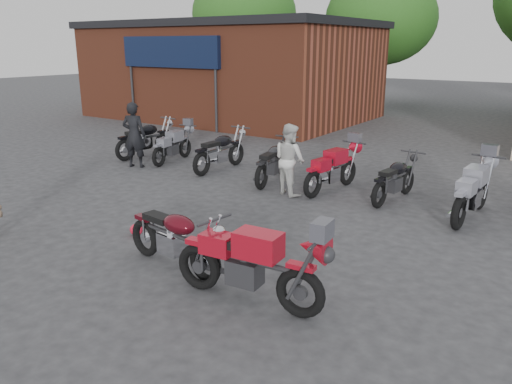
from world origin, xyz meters
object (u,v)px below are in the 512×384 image
Objects in this scene: vintage_motorcycle at (174,234)px; row_bike_3 at (274,160)px; person_dark at (134,135)px; row_bike_1 at (173,144)px; row_bike_0 at (145,137)px; row_bike_2 at (220,149)px; row_bike_6 at (473,188)px; sportbike at (250,260)px; row_bike_5 at (395,177)px; helmet at (136,229)px; row_bike_4 at (332,167)px; person_light at (290,159)px.

vintage_motorcycle is 5.28m from row_bike_3.
person_dark reaches higher than row_bike_1.
row_bike_2 is at bearing -87.86° from row_bike_0.
person_dark is at bearing 98.08° from row_bike_6.
row_bike_0 reaches higher than row_bike_1.
row_bike_5 is at bearing 84.96° from sportbike.
person_dark is 4.13m from row_bike_3.
person_dark is (-5.48, 4.26, 0.33)m from vintage_motorcycle.
row_bike_3 is at bearing -89.87° from row_bike_0.
row_bike_0 is 9.44m from row_bike_6.
row_bike_2 is (-1.74, 4.66, 0.48)m from helmet.
vintage_motorcycle is 8.24m from row_bike_0.
sportbike is 1.02× the size of row_bike_0.
sportbike reaches higher than row_bike_4.
person_dark is 0.87× the size of row_bike_0.
row_bike_5 is at bearing -95.94° from row_bike_3.
vintage_motorcycle is 1.21× the size of person_light.
person_light is 0.81× the size of row_bike_4.
person_light is 1.06m from row_bike_4.
sportbike reaches higher than row_bike_6.
row_bike_5 is at bearing -89.79° from row_bike_2.
vintage_motorcycle is 1.09× the size of person_dark.
row_bike_5 is at bearing -99.64° from row_bike_1.
person_light is 3.84m from row_bike_6.
row_bike_3 is at bearing 101.18° from row_bike_4.
row_bike_6 is at bearing -92.39° from row_bike_2.
row_bike_4 is at bearing 89.74° from row_bike_6.
row_bike_2 is (-4.83, 5.52, -0.02)m from sportbike.
person_dark is 0.88× the size of row_bike_2.
person_dark is 0.92× the size of row_bike_3.
vintage_motorcycle is 7.34m from row_bike_1.
helmet is 4.85m from row_bike_4.
row_bike_5 is (3.10, 4.64, 0.43)m from helmet.
row_bike_2 is (1.77, -0.02, 0.06)m from row_bike_1.
helmet is at bearing 135.83° from row_bike_6.
person_light is at bearing -96.08° from row_bike_0.
person_light is at bearing 159.91° from person_dark.
row_bike_1 is at bearing 89.69° from row_bike_2.
vintage_motorcycle is 0.98× the size of row_bike_4.
row_bike_3 is (0.10, 4.44, 0.46)m from helmet.
vintage_motorcycle is 6.24m from row_bike_2.
sportbike is 1.04× the size of row_bike_2.
row_bike_6 is (9.43, -0.41, 0.01)m from row_bike_0.
helmet is 0.12× the size of row_bike_4.
row_bike_5 is (3.00, 0.20, -0.03)m from row_bike_3.
sportbike is 5.58m from row_bike_4.
row_bike_1 is at bearing 135.03° from sportbike.
row_bike_3 is at bearing 88.69° from helmet.
row_bike_3 is at bearing -15.96° from person_light.
row_bike_1 is 0.94× the size of row_bike_3.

